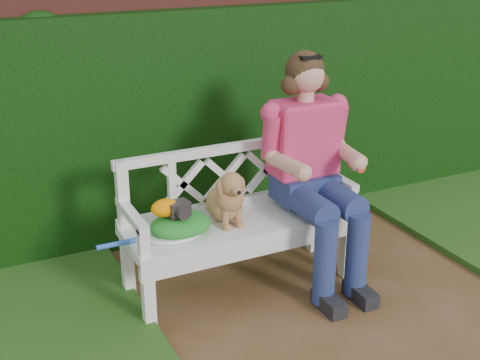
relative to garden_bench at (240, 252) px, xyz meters
name	(u,v)px	position (x,y,z in m)	size (l,w,h in m)	color
ground	(360,328)	(0.42, -0.77, -0.24)	(60.00, 60.00, 0.00)	#523317
brick_wall	(225,82)	(0.42, 1.13, 0.86)	(10.00, 0.30, 2.20)	brown
ivy_hedge	(238,120)	(0.42, 0.91, 0.61)	(10.00, 0.18, 1.70)	#10430B
garden_bench	(240,252)	(0.00, 0.00, 0.00)	(1.58, 0.60, 0.48)	white
seated_woman	(307,166)	(0.48, -0.02, 0.53)	(0.65, 0.87, 1.55)	red
dog	(226,195)	(-0.10, 0.01, 0.42)	(0.25, 0.33, 0.37)	#9E4F22
tennis_racket	(168,233)	(-0.50, -0.02, 0.26)	(0.68, 0.28, 0.03)	silver
green_bag	(180,224)	(-0.42, -0.03, 0.31)	(0.38, 0.30, 0.13)	green
camera_item	(178,209)	(-0.43, -0.04, 0.41)	(0.13, 0.10, 0.09)	#272223
baseball_glove	(165,208)	(-0.51, -0.02, 0.42)	(0.17, 0.13, 0.11)	orange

